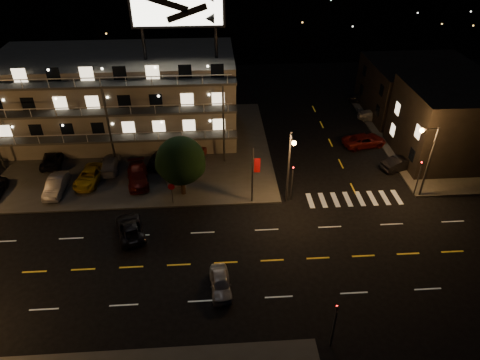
{
  "coord_description": "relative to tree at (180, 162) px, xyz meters",
  "views": [
    {
      "loc": [
        1.47,
        -26.22,
        26.45
      ],
      "look_at": [
        3.76,
        8.0,
        3.04
      ],
      "focal_mm": 32.0,
      "sensor_mm": 36.0,
      "label": 1
    }
  ],
  "objects": [
    {
      "name": "lot_car_1",
      "position": [
        -13.19,
        1.21,
        -3.07
      ],
      "size": [
        1.7,
        4.67,
        1.53
      ],
      "primitive_type": "imported",
      "rotation": [
        0.0,
        0.0,
        -0.02
      ],
      "color": "#949399",
      "rests_on": "curb_nw"
    },
    {
      "name": "lot_car_2",
      "position": [
        -10.1,
        2.78,
        -3.13
      ],
      "size": [
        3.1,
        5.34,
        1.4
      ],
      "primitive_type": "imported",
      "rotation": [
        0.0,
        0.0,
        -0.16
      ],
      "color": "gold",
      "rests_on": "curb_nw"
    },
    {
      "name": "lot_car_6",
      "position": [
        -15.22,
        6.9,
        -3.17
      ],
      "size": [
        2.75,
        5.01,
        1.33
      ],
      "primitive_type": "imported",
      "rotation": [
        0.0,
        0.0,
        3.26
      ],
      "color": "black",
      "rests_on": "curb_nw"
    },
    {
      "name": "curb_ne",
      "position": [
        32.05,
        9.82,
        -3.91
      ],
      "size": [
        16.0,
        24.0,
        0.15
      ],
      "primitive_type": "cube",
      "color": "#3A3A38",
      "rests_on": "ground"
    },
    {
      "name": "road_car_west",
      "position": [
        -4.56,
        -5.9,
        -3.29
      ],
      "size": [
        3.58,
        5.39,
        1.38
      ],
      "primitive_type": "imported",
      "rotation": [
        0.0,
        0.0,
        3.43
      ],
      "color": "black",
      "rests_on": "ground"
    },
    {
      "name": "motel",
      "position": [
        -7.9,
        13.71,
        1.36
      ],
      "size": [
        28.0,
        13.8,
        18.1
      ],
      "color": "gray",
      "rests_on": "ground"
    },
    {
      "name": "lot_car_7",
      "position": [
        -8.35,
        5.22,
        -3.13
      ],
      "size": [
        2.22,
        4.94,
        1.41
      ],
      "primitive_type": "imported",
      "rotation": [
        0.0,
        0.0,
        3.19
      ],
      "color": "#949399",
      "rests_on": "curb_nw"
    },
    {
      "name": "side_car_3",
      "position": [
        25.45,
        21.47,
        -3.35
      ],
      "size": [
        3.96,
        2.82,
        1.25
      ],
      "primitive_type": "imported",
      "rotation": [
        0.0,
        0.0,
        1.16
      ],
      "color": "black",
      "rests_on": "ground"
    },
    {
      "name": "side_car_0",
      "position": [
        24.39,
        3.31,
        -3.24
      ],
      "size": [
        4.73,
        2.81,
        1.47
      ],
      "primitive_type": "imported",
      "rotation": [
        0.0,
        0.0,
        1.87
      ],
      "color": "black",
      "rests_on": "ground"
    },
    {
      "name": "lot_car_9",
      "position": [
        1.68,
        7.32,
        -3.21
      ],
      "size": [
        2.28,
        4.01,
        1.25
      ],
      "primitive_type": "imported",
      "rotation": [
        0.0,
        0.0,
        2.87
      ],
      "color": "#59110C",
      "rests_on": "curb_nw"
    },
    {
      "name": "banner_north",
      "position": [
        7.13,
        -1.78,
        -0.55
      ],
      "size": [
        0.83,
        0.16,
        6.4
      ],
      "color": "#2D2D30",
      "rests_on": "ground"
    },
    {
      "name": "road_car_east",
      "position": [
        3.53,
        -13.03,
        -3.32
      ],
      "size": [
        1.86,
        4.01,
        1.33
      ],
      "primitive_type": "imported",
      "rotation": [
        0.0,
        0.0,
        0.07
      ],
      "color": "#949399",
      "rests_on": "ground"
    },
    {
      "name": "side_car_2",
      "position": [
        25.51,
        15.78,
        -3.34
      ],
      "size": [
        4.72,
        2.78,
        1.28
      ],
      "primitive_type": "imported",
      "rotation": [
        0.0,
        0.0,
        1.33
      ],
      "color": "#949399",
      "rests_on": "ground"
    },
    {
      "name": "ground",
      "position": [
        2.05,
        -10.18,
        -3.98
      ],
      "size": [
        140.0,
        140.0,
        0.0
      ],
      "primitive_type": "plane",
      "color": "black",
      "rests_on": "ground"
    },
    {
      "name": "signal_nw",
      "position": [
        11.05,
        -1.68,
        -1.41
      ],
      "size": [
        0.2,
        0.27,
        4.6
      ],
      "color": "#2D2D30",
      "rests_on": "ground"
    },
    {
      "name": "lot_car_3",
      "position": [
        -4.92,
        2.45,
        -3.07
      ],
      "size": [
        2.99,
        5.52,
        1.52
      ],
      "primitive_type": "imported",
      "rotation": [
        0.0,
        0.0,
        0.17
      ],
      "color": "#59110C",
      "rests_on": "curb_nw"
    },
    {
      "name": "side_car_1",
      "position": [
        21.95,
        8.81,
        -3.23
      ],
      "size": [
        5.77,
        3.5,
        1.5
      ],
      "primitive_type": "imported",
      "rotation": [
        0.0,
        0.0,
        1.77
      ],
      "color": "#59110C",
      "rests_on": "ground"
    },
    {
      "name": "signal_sw",
      "position": [
        11.05,
        -18.67,
        -1.41
      ],
      "size": [
        0.2,
        0.27,
        4.6
      ],
      "color": "#2D2D30",
      "rests_on": "ground"
    },
    {
      "name": "lot_car_8",
      "position": [
        -3.17,
        5.85,
        -3.14
      ],
      "size": [
        2.51,
        4.34,
        1.39
      ],
      "primitive_type": "imported",
      "rotation": [
        0.0,
        0.0,
        2.92
      ],
      "color": "black",
      "rests_on": "curb_nw"
    },
    {
      "name": "lot_car_4",
      "position": [
        -1.17,
        2.99,
        -3.07
      ],
      "size": [
        2.49,
        4.69,
        1.52
      ],
      "primitive_type": "imported",
      "rotation": [
        0.0,
        0.0,
        0.16
      ],
      "color": "#949399",
      "rests_on": "curb_nw"
    },
    {
      "name": "tree",
      "position": [
        0.0,
        0.0,
        0.0
      ],
      "size": [
        5.12,
        4.93,
        6.45
      ],
      "color": "black",
      "rests_on": "curb_nw"
    },
    {
      "name": "streetlight_ne",
      "position": [
        24.18,
        -1.88,
        0.98
      ],
      "size": [
        1.92,
        0.44,
        8.0
      ],
      "color": "#2D2D30",
      "rests_on": "ground"
    },
    {
      "name": "signal_ne",
      "position": [
        24.05,
        -1.68,
        -1.41
      ],
      "size": [
        0.27,
        0.2,
        4.6
      ],
      "color": "#2D2D30",
      "rests_on": "ground"
    },
    {
      "name": "stop_sign",
      "position": [
        -0.95,
        -1.61,
        -2.27
      ],
      "size": [
        0.91,
        0.11,
        2.61
      ],
      "color": "#2D2D30",
      "rests_on": "ground"
    },
    {
      "name": "streetlight_nc",
      "position": [
        10.55,
        -2.24,
        0.98
      ],
      "size": [
        0.44,
        1.92,
        8.0
      ],
      "color": "#2D2D30",
      "rests_on": "ground"
    },
    {
      "name": "side_bldg_back",
      "position": [
        32.04,
        17.82,
        -0.48
      ],
      "size": [
        14.06,
        12.0,
        7.0
      ],
      "color": "black",
      "rests_on": "ground"
    },
    {
      "name": "side_bldg_front",
      "position": [
        32.04,
        5.82,
        0.27
      ],
      "size": [
        14.06,
        10.0,
        8.5
      ],
      "color": "black",
      "rests_on": "ground"
    },
    {
      "name": "curb_nw",
      "position": [
        -11.95,
        9.82,
        -3.91
      ],
      "size": [
        44.0,
        24.0,
        0.15
      ],
      "primitive_type": "cube",
      "color": "#3A3A38",
      "rests_on": "ground"
    }
  ]
}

